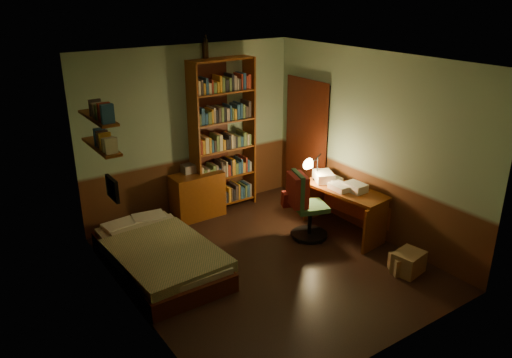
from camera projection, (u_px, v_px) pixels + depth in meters
floor at (267, 264)px, 6.50m from camera, size 3.50×4.00×0.02m
ceiling at (269, 60)px, 5.55m from camera, size 3.50×4.00×0.02m
wall_back at (191, 132)px, 7.57m from camera, size 3.50×0.02×2.60m
wall_left at (128, 203)px, 5.10m from camera, size 0.02×4.00×2.60m
wall_right at (370, 145)px, 6.95m from camera, size 0.02×4.00×2.60m
wall_front at (398, 234)px, 4.48m from camera, size 3.50×0.02×2.60m
doorway at (307, 143)px, 8.04m from camera, size 0.06×0.90×2.00m
door_trim at (305, 144)px, 8.02m from camera, size 0.02×0.98×2.08m
bed at (159, 247)px, 6.29m from camera, size 1.07×2.01×0.60m
dresser at (197, 195)px, 7.70m from camera, size 0.80×0.40×0.71m
mini_stereo at (190, 168)px, 7.62m from camera, size 0.24×0.18×0.13m
bookshelf at (223, 136)px, 7.73m from camera, size 1.04×0.38×2.38m
bottle_left at (204, 50)px, 7.23m from camera, size 0.07×0.07×0.23m
bottle_right at (206, 49)px, 7.24m from camera, size 0.09×0.09×0.27m
desk at (344, 210)px, 7.22m from camera, size 0.68×1.32×0.68m
paper_stack at (323, 177)px, 7.35m from camera, size 0.37×0.42×0.14m
desk_lamp at (318, 160)px, 7.31m from camera, size 0.23×0.23×0.61m
office_chair at (310, 209)px, 7.03m from camera, size 0.53×0.50×0.86m
red_jacket at (309, 173)px, 6.54m from camera, size 0.31×0.42×0.45m
wall_shelf_lower at (101, 147)px, 5.90m from camera, size 0.20×0.90×0.03m
wall_shelf_upper at (98, 118)px, 5.77m from camera, size 0.20×0.90×0.03m
framed_picture at (112, 189)px, 5.60m from camera, size 0.04×0.32×0.26m
cardboard_box_a at (409, 262)px, 6.25m from camera, size 0.42×0.36×0.28m
cardboard_box_b at (404, 264)px, 6.27m from camera, size 0.40×0.37×0.22m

